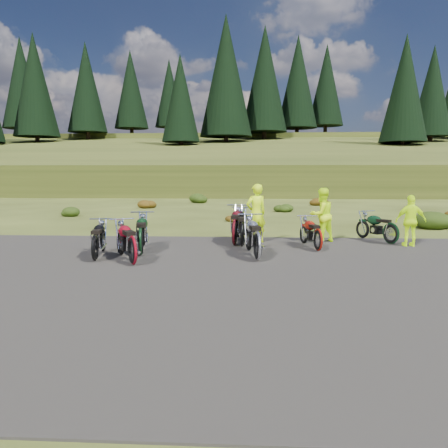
# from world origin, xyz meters

# --- Properties ---
(ground) EXTENTS (300.00, 300.00, 0.00)m
(ground) POSITION_xyz_m (0.00, 0.00, 0.00)
(ground) COLOR #333C14
(ground) RESTS_ON ground
(gravel_pad) EXTENTS (20.00, 12.00, 0.04)m
(gravel_pad) POSITION_xyz_m (0.00, -2.00, 0.00)
(gravel_pad) COLOR black
(gravel_pad) RESTS_ON ground
(hill_slope) EXTENTS (300.00, 45.97, 9.37)m
(hill_slope) POSITION_xyz_m (0.00, 50.00, 0.00)
(hill_slope) COLOR #313E14
(hill_slope) RESTS_ON ground
(hill_plateau) EXTENTS (300.00, 90.00, 9.17)m
(hill_plateau) POSITION_xyz_m (0.00, 110.00, 0.00)
(hill_plateau) COLOR #313E14
(hill_plateau) RESTS_ON ground
(conifer_15) EXTENTS (7.92, 7.92, 20.00)m
(conifer_15) POSITION_xyz_m (-45.00, 76.00, 20.16)
(conifer_15) COLOR black
(conifer_15) RESTS_ON ground
(conifer_17) EXTENTS (7.04, 7.04, 18.00)m
(conifer_17) POSITION_xyz_m (-33.00, 57.00, 15.97)
(conifer_17) COLOR black
(conifer_17) RESTS_ON ground
(conifer_18) EXTENTS (6.60, 6.60, 17.00)m
(conifer_18) POSITION_xyz_m (-27.00, 63.00, 16.66)
(conifer_18) COLOR black
(conifer_18) RESTS_ON ground
(conifer_19) EXTENTS (6.16, 6.16, 16.00)m
(conifer_19) POSITION_xyz_m (-21.00, 69.00, 17.36)
(conifer_19) COLOR black
(conifer_19) RESTS_ON ground
(conifer_20) EXTENTS (5.72, 5.72, 15.00)m
(conifer_20) POSITION_xyz_m (-15.00, 75.00, 17.65)
(conifer_20) COLOR black
(conifer_20) RESTS_ON ground
(conifer_21) EXTENTS (5.28, 5.28, 14.00)m
(conifer_21) POSITION_xyz_m (-9.00, 50.00, 12.56)
(conifer_21) COLOR black
(conifer_21) RESTS_ON ground
(conifer_22) EXTENTS (7.92, 7.92, 20.00)m
(conifer_22) POSITION_xyz_m (-3.00, 56.00, 16.77)
(conifer_22) COLOR black
(conifer_22) RESTS_ON ground
(conifer_23) EXTENTS (7.48, 7.48, 19.00)m
(conifer_23) POSITION_xyz_m (3.00, 62.00, 17.47)
(conifer_23) COLOR black
(conifer_23) RESTS_ON ground
(conifer_24) EXTENTS (7.04, 7.04, 18.00)m
(conifer_24) POSITION_xyz_m (9.00, 68.00, 18.16)
(conifer_24) COLOR black
(conifer_24) RESTS_ON ground
(conifer_25) EXTENTS (6.60, 6.60, 17.00)m
(conifer_25) POSITION_xyz_m (15.00, 74.00, 18.66)
(conifer_25) COLOR black
(conifer_25) RESTS_ON ground
(conifer_26) EXTENTS (6.16, 6.16, 16.00)m
(conifer_26) POSITION_xyz_m (21.00, 49.00, 13.37)
(conifer_26) COLOR black
(conifer_26) RESTS_ON ground
(conifer_27) EXTENTS (5.72, 5.72, 15.00)m
(conifer_27) POSITION_xyz_m (27.00, 55.00, 14.06)
(conifer_27) COLOR black
(conifer_27) RESTS_ON ground
(shrub_1) EXTENTS (1.03, 1.03, 0.61)m
(shrub_1) POSITION_xyz_m (-9.10, 11.30, 0.31)
(shrub_1) COLOR #1E350D
(shrub_1) RESTS_ON ground
(shrub_2) EXTENTS (1.30, 1.30, 0.77)m
(shrub_2) POSITION_xyz_m (-6.20, 16.60, 0.38)
(shrub_2) COLOR #592A0B
(shrub_2) RESTS_ON ground
(shrub_3) EXTENTS (1.56, 1.56, 0.92)m
(shrub_3) POSITION_xyz_m (-3.30, 21.90, 0.46)
(shrub_3) COLOR #1E350D
(shrub_3) RESTS_ON ground
(shrub_4) EXTENTS (0.77, 0.77, 0.45)m
(shrub_4) POSITION_xyz_m (-0.40, 9.20, 0.23)
(shrub_4) COLOR #592A0B
(shrub_4) RESTS_ON ground
(shrub_5) EXTENTS (1.03, 1.03, 0.61)m
(shrub_5) POSITION_xyz_m (2.50, 14.50, 0.31)
(shrub_5) COLOR #1E350D
(shrub_5) RESTS_ON ground
(shrub_6) EXTENTS (1.30, 1.30, 0.77)m
(shrub_6) POSITION_xyz_m (5.40, 19.80, 0.38)
(shrub_6) COLOR #592A0B
(shrub_6) RESTS_ON ground
(shrub_7) EXTENTS (1.56, 1.56, 0.92)m
(shrub_7) POSITION_xyz_m (8.30, 7.10, 0.46)
(shrub_7) COLOR #1E350D
(shrub_7) RESTS_ON ground
(motorcycle_0) EXTENTS (0.98, 2.04, 1.03)m
(motorcycle_0) POSITION_xyz_m (-3.52, -0.47, 0.00)
(motorcycle_0) COLOR black
(motorcycle_0) RESTS_ON ground
(motorcycle_1) EXTENTS (1.59, 2.14, 1.08)m
(motorcycle_1) POSITION_xyz_m (-2.41, -0.88, 0.00)
(motorcycle_1) COLOR maroon
(motorcycle_1) RESTS_ON ground
(motorcycle_2) EXTENTS (1.13, 2.28, 1.14)m
(motorcycle_2) POSITION_xyz_m (-2.52, 0.40, 0.00)
(motorcycle_2) COLOR black
(motorcycle_2) RESTS_ON ground
(motorcycle_3) EXTENTS (1.07, 2.28, 1.15)m
(motorcycle_3) POSITION_xyz_m (0.71, -0.19, 0.00)
(motorcycle_3) COLOR #BBBBC0
(motorcycle_3) RESTS_ON ground
(motorcycle_4) EXTENTS (0.91, 2.39, 1.23)m
(motorcycle_4) POSITION_xyz_m (0.03, 2.18, 0.00)
(motorcycle_4) COLOR #4C0C12
(motorcycle_4) RESTS_ON ground
(motorcycle_5) EXTENTS (0.76, 2.24, 1.17)m
(motorcycle_5) POSITION_xyz_m (0.27, 1.94, 0.00)
(motorcycle_5) COLOR black
(motorcycle_5) RESTS_ON ground
(motorcycle_6) EXTENTS (1.00, 1.95, 0.97)m
(motorcycle_6) POSITION_xyz_m (2.51, 1.34, 0.00)
(motorcycle_6) COLOR maroon
(motorcycle_6) RESTS_ON ground
(motorcycle_7) EXTENTS (1.48, 2.02, 1.02)m
(motorcycle_7) POSITION_xyz_m (5.05, 2.74, 0.00)
(motorcycle_7) COLOR black
(motorcycle_7) RESTS_ON ground
(person_middle) EXTENTS (0.83, 0.71, 1.92)m
(person_middle) POSITION_xyz_m (0.72, 2.82, 0.96)
(person_middle) COLOR #CBF70D
(person_middle) RESTS_ON ground
(person_right_a) EXTENTS (1.08, 1.01, 1.79)m
(person_right_a) POSITION_xyz_m (2.88, 3.07, 0.89)
(person_right_a) COLOR #CBF70D
(person_right_a) RESTS_ON ground
(person_right_b) EXTENTS (0.94, 0.41, 1.60)m
(person_right_b) POSITION_xyz_m (5.51, 2.33, 0.80)
(person_right_b) COLOR #CBF70D
(person_right_b) RESTS_ON ground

